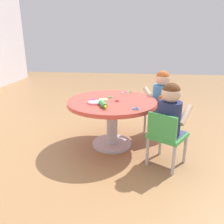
{
  "coord_description": "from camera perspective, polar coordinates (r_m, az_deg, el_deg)",
  "views": [
    {
      "loc": [
        -2.34,
        -0.28,
        1.18
      ],
      "look_at": [
        0.0,
        0.0,
        0.39
      ],
      "focal_mm": 37.15,
      "sensor_mm": 36.0,
      "label": 1
    }
  ],
  "objects": [
    {
      "name": "playdough_blob_0",
      "position": [
        2.35,
        -4.26,
        2.35
      ],
      "size": [
        0.14,
        0.14,
        0.02
      ],
      "primitive_type": "cylinder",
      "color": "pink",
      "rests_on": "craft_table"
    },
    {
      "name": "rolling_pin",
      "position": [
        2.23,
        -2.23,
        1.92
      ],
      "size": [
        0.22,
        0.12,
        0.05
      ],
      "color": "green",
      "rests_on": "craft_table"
    },
    {
      "name": "craft_table",
      "position": [
        2.49,
        -0.0,
        0.34
      ],
      "size": [
        0.95,
        0.95,
        0.52
      ],
      "color": "silver",
      "rests_on": "ground"
    },
    {
      "name": "cookie_cutter_3",
      "position": [
        2.42,
        1.24,
        2.76
      ],
      "size": [
        0.05,
        0.05,
        0.01
      ],
      "primitive_type": "torus",
      "color": "red",
      "rests_on": "craft_table"
    },
    {
      "name": "cookie_cutter_2",
      "position": [
        2.56,
        -0.38,
        3.67
      ],
      "size": [
        0.05,
        0.05,
        0.01
      ],
      "primitive_type": "torus",
      "color": "#4CB259",
      "rests_on": "craft_table"
    },
    {
      "name": "seated_child_left",
      "position": [
        2.13,
        14.07,
        0.23
      ],
      "size": [
        0.44,
        0.41,
        0.51
      ],
      "color": "#3F4772",
      "rests_on": "ground"
    },
    {
      "name": "seated_child_right",
      "position": [
        2.8,
        12.09,
        4.74
      ],
      "size": [
        0.44,
        0.41,
        0.51
      ],
      "color": "#3F4772",
      "rests_on": "ground"
    },
    {
      "name": "cookie_cutter_0",
      "position": [
        2.17,
        5.9,
        0.81
      ],
      "size": [
        0.07,
        0.07,
        0.01
      ],
      "primitive_type": "torus",
      "color": "#3F99D8",
      "rests_on": "craft_table"
    },
    {
      "name": "playdough_blob_1",
      "position": [
        2.46,
        -2.14,
        3.03
      ],
      "size": [
        0.09,
        0.09,
        0.01
      ],
      "primitive_type": "cylinder",
      "color": "#B2E58C",
      "rests_on": "craft_table"
    },
    {
      "name": "child_chair_right",
      "position": [
        2.83,
        12.27,
        0.11
      ],
      "size": [
        0.42,
        0.42,
        0.54
      ],
      "color": "#B7B7BC",
      "rests_on": "ground"
    },
    {
      "name": "ground_plane",
      "position": [
        2.64,
        -0.0,
        -8.0
      ],
      "size": [
        10.0,
        10.0,
        0.0
      ],
      "primitive_type": "plane",
      "color": "#9E7247"
    },
    {
      "name": "child_chair_left",
      "position": [
        2.18,
        13.16,
        -5.69
      ],
      "size": [
        0.41,
        0.41,
        0.54
      ],
      "color": "#B7B7BC",
      "rests_on": "ground"
    },
    {
      "name": "cookie_cutter_1",
      "position": [
        2.47,
        -4.64,
        3.01
      ],
      "size": [
        0.06,
        0.06,
        0.01
      ],
      "primitive_type": "torus",
      "color": "#D83FA5",
      "rests_on": "craft_table"
    },
    {
      "name": "craft_scissors",
      "position": [
        2.81,
        3.9,
        4.9
      ],
      "size": [
        0.12,
        0.14,
        0.01
      ],
      "color": "silver",
      "rests_on": "craft_table"
    }
  ]
}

